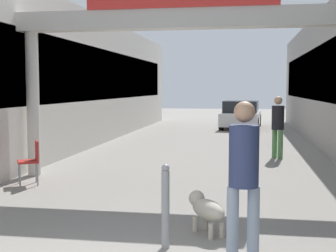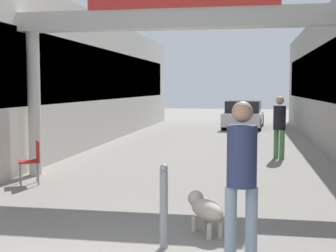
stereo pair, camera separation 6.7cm
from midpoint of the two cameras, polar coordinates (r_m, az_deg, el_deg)
storefront_left at (r=15.76m, az=-14.33°, el=5.42°), size 3.00×26.00×4.40m
arcade_sign_gateway at (r=9.90m, az=1.98°, el=10.80°), size 7.40×0.47×4.23m
pedestrian_with_dog at (r=5.38m, az=9.33°, el=-5.19°), size 0.41×0.41×1.82m
pedestrian_carrying_crate at (r=13.26m, az=13.57°, el=0.36°), size 0.48×0.48×1.73m
dog_on_leash at (r=6.42m, az=4.80°, el=-10.00°), size 0.65×0.73×0.54m
bollard_post_metal at (r=5.79m, az=-0.18°, el=-9.68°), size 0.10×0.10×1.04m
cafe_chair_red_nearer at (r=9.91m, az=-15.97°, el=-3.75°), size 0.55×0.55×0.89m
parked_car_white at (r=22.95m, az=9.30°, el=1.36°), size 2.01×4.11×1.33m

